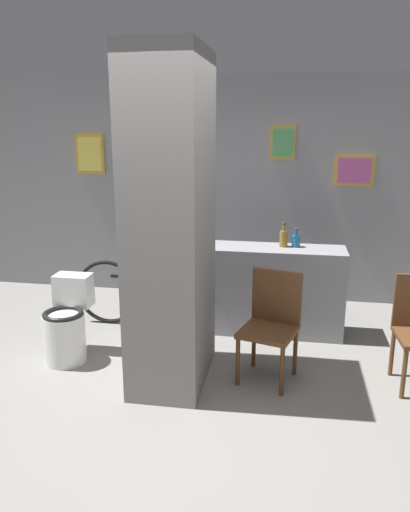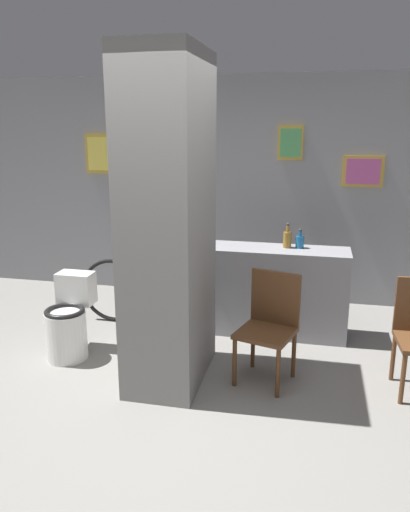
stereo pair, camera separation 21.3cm
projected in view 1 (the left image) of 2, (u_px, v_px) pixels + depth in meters
The scene contains 9 objects.
ground_plane at pixel (172, 407), 3.74m from camera, with size 14.00×14.00×0.00m, color gray.
wall_back at pixel (221, 189), 5.91m from camera, with size 8.00×0.09×2.60m.
pillar_center at pixel (171, 225), 3.88m from camera, with size 0.59×0.96×2.60m.
counter_shelf at pixel (274, 290), 5.01m from camera, with size 1.37×0.44×0.88m.
toilet at pixel (67, 325), 4.45m from camera, with size 0.36×0.52×0.74m.
chair_near_pillar at pixel (271, 321), 4.09m from camera, with size 0.52×0.52×0.89m.
bicycle at pixel (158, 294), 5.14m from camera, with size 1.79×0.42×0.75m.
bottle_tall at pixel (284, 238), 4.91m from camera, with size 0.08×0.08×0.25m.
bottle_short at pixel (296, 240), 4.91m from camera, with size 0.08×0.08×0.19m.
Camera 1 is at (0.80, -3.23, 2.07)m, focal length 35.00 mm.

